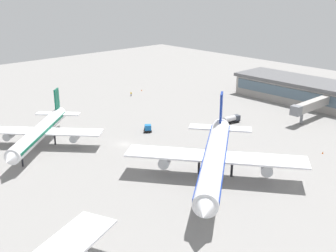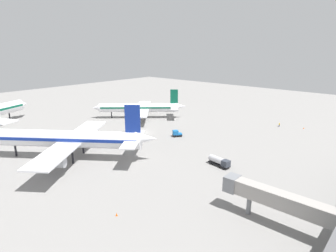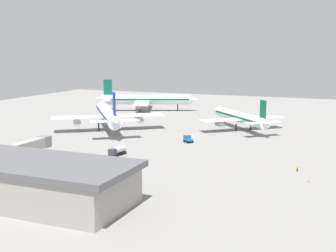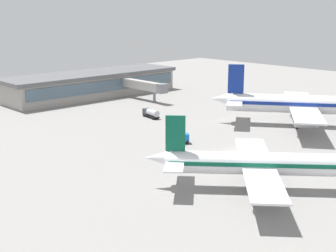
% 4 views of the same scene
% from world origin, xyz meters
% --- Properties ---
extents(ground, '(288.00, 288.00, 0.00)m').
position_xyz_m(ground, '(0.00, 0.00, 0.00)').
color(ground, gray).
extents(terminal_building, '(65.21, 18.45, 8.48)m').
position_xyz_m(terminal_building, '(-16.43, -77.94, 4.32)').
color(terminal_building, '#9E9993').
rests_on(terminal_building, ground).
extents(airplane_at_gate, '(32.33, 34.02, 12.86)m').
position_xyz_m(airplane_at_gate, '(13.74, 18.28, 4.68)').
color(airplane_at_gate, white).
rests_on(airplane_at_gate, ground).
extents(airplane_distant, '(37.77, 44.64, 16.02)m').
position_xyz_m(airplane_distant, '(-32.70, -1.28, 5.82)').
color(airplane_distant, white).
rests_on(airplane_distant, ground).
extents(fuel_truck, '(2.94, 6.51, 2.50)m').
position_xyz_m(fuel_truck, '(-8.64, -37.14, 1.39)').
color(fuel_truck, black).
rests_on(fuel_truck, ground).
extents(baggage_tug, '(3.75, 3.58, 2.30)m').
position_xyz_m(baggage_tug, '(3.56, -11.90, 1.16)').
color(baggage_tug, black).
rests_on(baggage_tug, ground).
extents(jet_bridge, '(3.13, 21.41, 6.74)m').
position_xyz_m(jet_bridge, '(-24.36, -58.53, 5.14)').
color(jet_bridge, '#9E9993').
rests_on(jet_bridge, ground).
extents(safety_cone_mid_apron, '(0.44, 0.44, 0.60)m').
position_xyz_m(safety_cone_mid_apron, '(-41.80, -34.91, 0.30)').
color(safety_cone_mid_apron, '#EA590C').
rests_on(safety_cone_mid_apron, ground).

